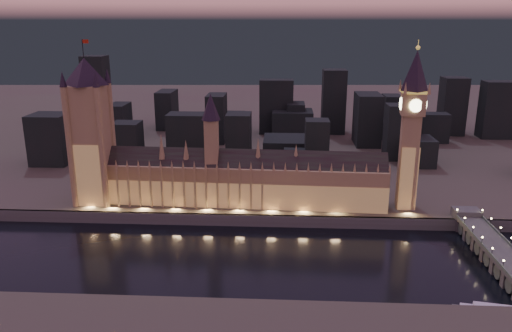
# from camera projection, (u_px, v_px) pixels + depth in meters

# --- Properties ---
(ground_plane) EXTENTS (2000.00, 2000.00, 0.00)m
(ground_plane) POSITION_uv_depth(u_px,v_px,m) (243.00, 253.00, 296.08)
(ground_plane) COLOR black
(ground_plane) RESTS_ON ground
(north_bank) EXTENTS (2000.00, 960.00, 8.00)m
(north_bank) POSITION_uv_depth(u_px,v_px,m) (269.00, 104.00, 793.21)
(north_bank) COLOR #4A3C39
(north_bank) RESTS_ON ground
(embankment_wall) EXTENTS (2000.00, 2.50, 8.00)m
(embankment_wall) POSITION_uv_depth(u_px,v_px,m) (247.00, 220.00, 334.24)
(embankment_wall) COLOR #4B4D48
(embankment_wall) RESTS_ON ground
(palace_of_westminster) EXTENTS (202.00, 28.25, 78.00)m
(palace_of_westminster) POSITION_uv_depth(u_px,v_px,m) (240.00, 179.00, 348.18)
(palace_of_westminster) COLOR #9D815C
(palace_of_westminster) RESTS_ON north_bank
(victoria_tower) EXTENTS (31.68, 31.68, 113.07)m
(victoria_tower) POSITION_uv_depth(u_px,v_px,m) (90.00, 125.00, 343.19)
(victoria_tower) COLOR #9D815C
(victoria_tower) RESTS_ON north_bank
(elizabeth_tower) EXTENTS (18.00, 18.00, 113.15)m
(elizabeth_tower) POSITION_uv_depth(u_px,v_px,m) (412.00, 117.00, 329.74)
(elizabeth_tower) COLOR #9D815C
(elizabeth_tower) RESTS_ON north_bank
(westminster_bridge) EXTENTS (17.01, 113.00, 15.90)m
(westminster_bridge) POSITION_uv_depth(u_px,v_px,m) (495.00, 253.00, 283.50)
(westminster_bridge) COLOR #4B4D48
(westminster_bridge) RESTS_ON ground
(river_boat) EXTENTS (38.74, 15.16, 4.50)m
(river_boat) POSITION_uv_depth(u_px,v_px,m) (496.00, 312.00, 233.57)
(river_boat) COLOR #4B4D48
(river_boat) RESTS_ON ground
(city_backdrop) EXTENTS (488.24, 215.63, 86.09)m
(city_backdrop) POSITION_uv_depth(u_px,v_px,m) (292.00, 121.00, 521.36)
(city_backdrop) COLOR black
(city_backdrop) RESTS_ON north_bank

